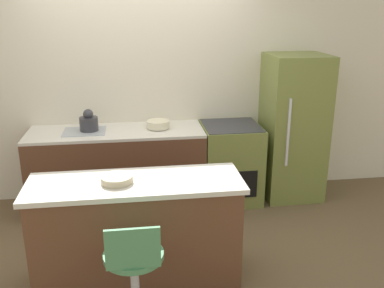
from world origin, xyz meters
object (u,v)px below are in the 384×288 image
(stool_chair, at_px, (135,276))
(oven_range, at_px, (230,163))
(kettle, at_px, (89,122))
(refrigerator, at_px, (293,128))
(mixing_bowl, at_px, (158,124))

(stool_chair, bearing_deg, oven_range, 60.43)
(kettle, bearing_deg, stool_chair, -77.79)
(oven_range, height_order, stool_chair, oven_range)
(oven_range, relative_size, refrigerator, 0.54)
(stool_chair, distance_m, mixing_bowl, 2.07)
(kettle, bearing_deg, oven_range, -0.54)
(refrigerator, xyz_separation_m, stool_chair, (-1.85, -1.99, -0.40))
(refrigerator, bearing_deg, kettle, 180.00)
(refrigerator, distance_m, kettle, 2.28)
(oven_range, xyz_separation_m, stool_chair, (-1.12, -1.98, -0.01))
(kettle, relative_size, mixing_bowl, 0.96)
(oven_range, bearing_deg, kettle, 179.46)
(refrigerator, bearing_deg, stool_chair, -132.88)
(stool_chair, relative_size, kettle, 3.74)
(stool_chair, bearing_deg, mixing_bowl, 81.29)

